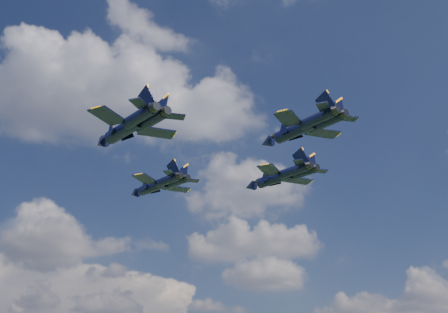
% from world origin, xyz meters
% --- Properties ---
extents(jet_lead, '(12.36, 13.61, 3.54)m').
position_xyz_m(jet_lead, '(-14.22, 15.20, 64.59)').
color(jet_lead, black).
extents(jet_left, '(13.49, 16.20, 4.09)m').
position_xyz_m(jet_left, '(-17.96, -3.67, 66.09)').
color(jet_left, black).
extents(jet_right, '(13.46, 15.45, 3.96)m').
position_xyz_m(jet_right, '(6.49, 15.60, 66.93)').
color(jet_right, black).
extents(jet_slot, '(11.95, 14.58, 3.66)m').
position_xyz_m(jet_slot, '(5.30, -6.55, 65.67)').
color(jet_slot, black).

